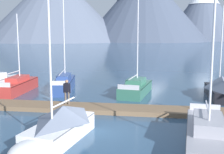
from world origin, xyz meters
name	(u,v)px	position (x,y,z in m)	size (l,w,h in m)	color
ground_plane	(102,131)	(0.00, 0.00, 0.00)	(700.00, 700.00, 0.00)	#2D4C6B
mountain_west_summit	(55,5)	(-53.82, 177.46, 24.11)	(95.88, 95.88, 46.74)	slate
mountain_central_massif	(145,3)	(5.91, 188.45, 25.67)	(85.91, 85.91, 49.14)	#424C60
mountain_shoulder_ridge	(203,12)	(50.21, 210.63, 21.30)	(62.07, 62.07, 41.39)	#4C566B
dock	(109,109)	(0.00, 4.00, 0.15)	(27.40, 3.78, 0.30)	brown
sailboat_second_berth	(19,85)	(-8.65, 9.82, 0.60)	(1.76, 6.65, 6.81)	#B2332D
sailboat_mid_dock_port	(64,83)	(-4.89, 11.15, 0.62)	(2.31, 7.12, 8.18)	navy
sailboat_mid_dock_starboard	(57,127)	(-1.89, -1.78, 0.76)	(3.00, 6.01, 7.74)	white
sailboat_far_berth	(137,87)	(1.79, 9.99, 0.56)	(3.02, 6.49, 7.91)	#336B56
sailboat_outer_slip	(208,138)	(4.98, -2.07, 0.55)	(3.00, 7.78, 6.93)	#93939E
sailboat_end_of_dock	(220,87)	(8.41, 8.79, 0.87)	(2.28, 6.23, 7.27)	black
person_on_dock	(67,90)	(-2.97, 4.50, 1.26)	(0.56, 0.34, 1.69)	brown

